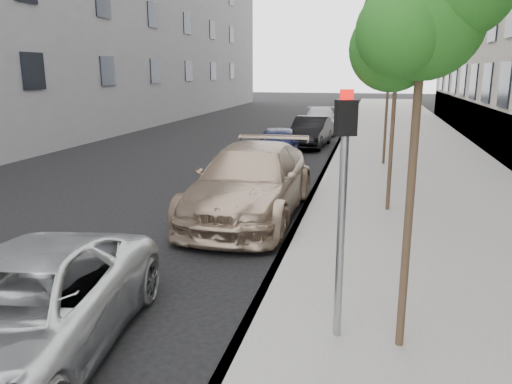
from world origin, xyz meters
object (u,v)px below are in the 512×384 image
(tree_mid, at_px, (399,50))
(sedan_blue, at_px, (278,146))
(tree_near, at_px, (426,19))
(suv, at_px, (251,182))
(sedan_black, at_px, (311,132))
(sedan_rear, at_px, (320,120))
(minivan, at_px, (21,312))
(tree_far, at_px, (391,42))
(signal_pole, at_px, (343,188))

(tree_mid, relative_size, sedan_blue, 1.13)
(tree_near, bearing_deg, suv, 120.54)
(sedan_black, height_order, sedan_rear, sedan_rear)
(tree_near, bearing_deg, sedan_blue, 107.37)
(tree_near, bearing_deg, tree_mid, 90.00)
(suv, bearing_deg, tree_near, -59.13)
(tree_mid, bearing_deg, minivan, -120.32)
(tree_mid, height_order, suv, tree_mid)
(minivan, bearing_deg, tree_far, 64.29)
(sedan_rear, bearing_deg, tree_near, -85.10)
(suv, relative_size, sedan_rear, 1.22)
(tree_mid, bearing_deg, sedan_blue, 122.46)
(signal_pole, height_order, sedan_blue, signal_pole)
(signal_pole, bearing_deg, suv, 93.79)
(tree_far, distance_m, suv, 8.85)
(tree_far, relative_size, suv, 0.87)
(suv, bearing_deg, sedan_rear, 90.87)
(sedan_black, bearing_deg, tree_far, -50.15)
(signal_pole, xyz_separation_m, suv, (-2.51, 5.58, -1.25))
(tree_far, relative_size, sedan_black, 1.22)
(tree_far, distance_m, sedan_blue, 5.51)
(sedan_black, relative_size, sedan_rear, 0.87)
(minivan, distance_m, sedan_rear, 24.46)
(tree_far, height_order, signal_pole, tree_far)
(sedan_black, bearing_deg, sedan_rear, 95.69)
(tree_far, bearing_deg, signal_pole, -93.60)
(tree_near, height_order, sedan_blue, tree_near)
(tree_mid, bearing_deg, suv, -165.48)
(sedan_black, bearing_deg, minivan, -89.63)
(minivan, relative_size, suv, 0.81)
(tree_mid, relative_size, suv, 0.79)
(sedan_blue, bearing_deg, suv, -91.97)
(tree_near, distance_m, suv, 7.28)
(tree_mid, xyz_separation_m, sedan_black, (-3.33, 11.10, -3.27))
(minivan, bearing_deg, sedan_blue, 79.78)
(signal_pole, bearing_deg, sedan_black, 77.69)
(tree_near, xyz_separation_m, sedan_rear, (-3.49, 23.21, -3.34))
(tree_near, relative_size, signal_pole, 1.50)
(tree_near, height_order, sedan_rear, tree_near)
(suv, distance_m, sedan_rear, 17.57)
(tree_near, distance_m, tree_mid, 6.50)
(suv, height_order, sedan_black, suv)
(tree_mid, relative_size, signal_pole, 1.49)
(tree_far, xyz_separation_m, sedan_blue, (-4.00, -0.21, -3.78))
(signal_pole, distance_m, sedan_blue, 13.20)
(tree_mid, height_order, signal_pole, tree_mid)
(suv, xyz_separation_m, sedan_rear, (-0.17, 17.57, -0.16))
(tree_near, distance_m, minivan, 5.78)
(sedan_rear, bearing_deg, minivan, -96.07)
(signal_pole, xyz_separation_m, sedan_blue, (-3.18, 12.73, -1.40))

